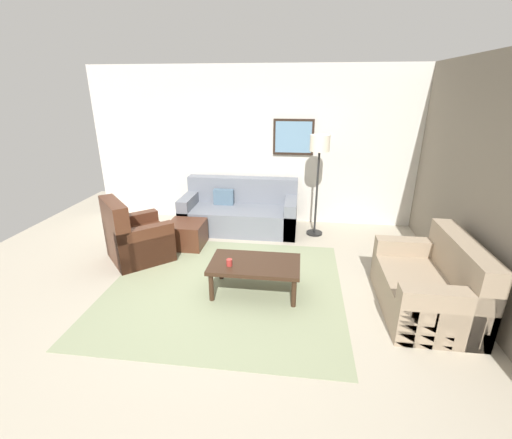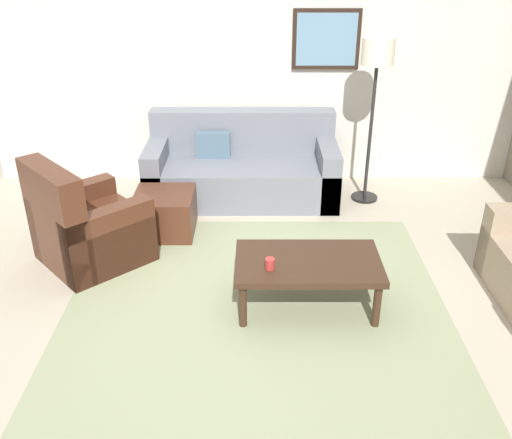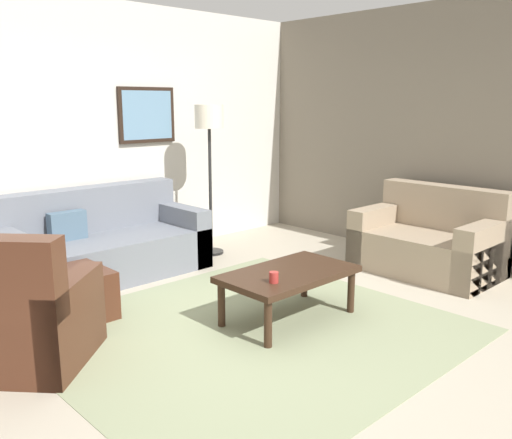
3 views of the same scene
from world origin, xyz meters
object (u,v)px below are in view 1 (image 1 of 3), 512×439
at_px(coffee_table, 255,266).
at_px(lamp_standing, 319,154).
at_px(couch_main, 241,212).
at_px(cup, 229,262).
at_px(couch_loveseat, 433,287).
at_px(armchair_leather, 134,240).
at_px(ottoman, 187,234).
at_px(framed_artwork, 293,137).

height_order(coffee_table, lamp_standing, lamp_standing).
distance_m(couch_main, cup, 2.26).
height_order(couch_loveseat, lamp_standing, lamp_standing).
xyz_separation_m(couch_loveseat, coffee_table, (-2.05, 0.12, 0.06)).
height_order(couch_loveseat, coffee_table, couch_loveseat).
xyz_separation_m(armchair_leather, coffee_table, (1.88, -0.66, 0.05)).
relative_size(ottoman, lamp_standing, 0.33).
bearing_deg(lamp_standing, cup, -117.32).
bearing_deg(ottoman, framed_artwork, 39.50).
bearing_deg(coffee_table, lamp_standing, 68.18).
xyz_separation_m(couch_loveseat, cup, (-2.34, 0.00, 0.16)).
xyz_separation_m(couch_main, cup, (0.25, -2.24, 0.16)).
distance_m(couch_loveseat, armchair_leather, 4.01).
xyz_separation_m(couch_main, armchair_leather, (-1.34, -1.47, 0.01)).
distance_m(couch_loveseat, framed_artwork, 3.42).
relative_size(couch_loveseat, framed_artwork, 1.94).
bearing_deg(framed_artwork, coffee_table, -97.85).
relative_size(couch_loveseat, coffee_table, 1.26).
bearing_deg(armchair_leather, couch_main, 47.69).
relative_size(couch_loveseat, armchair_leather, 1.23).
distance_m(couch_main, lamp_standing, 1.75).
distance_m(lamp_standing, framed_artwork, 0.75).
bearing_deg(framed_artwork, couch_loveseat, -57.62).
bearing_deg(lamp_standing, ottoman, -159.67).
bearing_deg(armchair_leather, cup, -26.08).
height_order(armchair_leather, lamp_standing, lamp_standing).
relative_size(coffee_table, cup, 13.08).
xyz_separation_m(couch_main, coffee_table, (0.54, -2.12, 0.06)).
bearing_deg(cup, coffee_table, 22.41).
xyz_separation_m(ottoman, cup, (0.98, -1.34, 0.25)).
xyz_separation_m(couch_loveseat, ottoman, (-3.32, 1.34, -0.10)).
height_order(couch_main, armchair_leather, armchair_leather).
bearing_deg(couch_loveseat, framed_artwork, 122.38).
bearing_deg(cup, lamp_standing, 62.68).
bearing_deg(ottoman, couch_loveseat, -21.96).
height_order(couch_main, ottoman, couch_main).
relative_size(couch_main, cup, 24.01).
distance_m(armchair_leather, ottoman, 0.83).
xyz_separation_m(couch_main, framed_artwork, (0.90, 0.43, 1.30)).
bearing_deg(lamp_standing, couch_loveseat, -59.15).
height_order(couch_loveseat, framed_artwork, framed_artwork).
height_order(ottoman, lamp_standing, lamp_standing).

